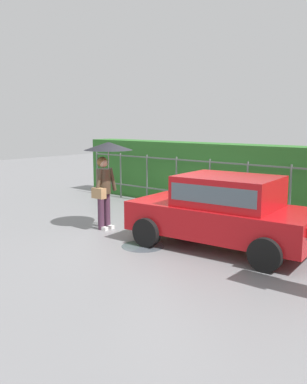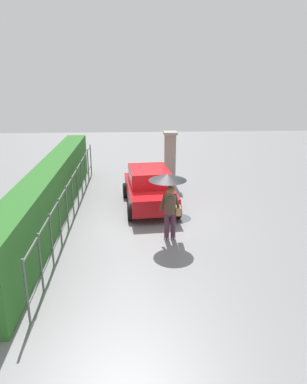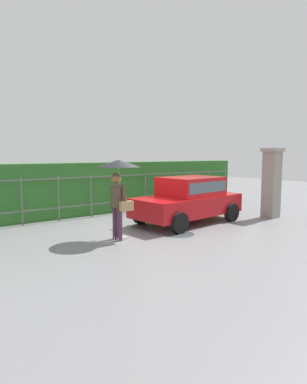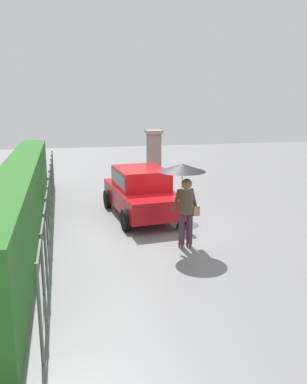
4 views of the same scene
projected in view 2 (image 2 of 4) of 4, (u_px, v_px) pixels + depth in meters
ground_plane at (149, 221)px, 12.60m from camera, size 40.00×40.00×0.00m
car at (149, 186)px, 13.75m from camera, size 3.85×2.13×1.48m
pedestrian at (169, 190)px, 10.77m from camera, size 1.13×1.13×2.07m
gate_pillar at (170, 158)px, 16.44m from camera, size 0.60×0.60×2.42m
fence_section at (73, 195)px, 12.71m from camera, size 11.77×0.05×1.50m
hedge_row at (52, 192)px, 12.63m from camera, size 12.72×0.90×1.90m
puddle_near at (179, 218)px, 12.81m from camera, size 0.89×0.89×0.00m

